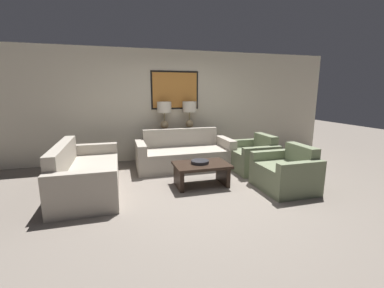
{
  "coord_description": "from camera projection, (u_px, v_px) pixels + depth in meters",
  "views": [
    {
      "loc": [
        -1.38,
        -3.79,
        1.68
      ],
      "look_at": [
        0.0,
        0.99,
        0.65
      ],
      "focal_mm": 24.0,
      "sensor_mm": 36.0,
      "label": 1
    }
  ],
  "objects": [
    {
      "name": "console_table",
      "position": [
        177.0,
        145.0,
        6.35
      ],
      "size": [
        1.2,
        0.37,
        0.76
      ],
      "color": "brown",
      "rests_on": "ground_plane"
    },
    {
      "name": "table_lamp_left",
      "position": [
        164.0,
        111.0,
        6.09
      ],
      "size": [
        0.34,
        0.34,
        0.67
      ],
      "color": "tan",
      "rests_on": "console_table"
    },
    {
      "name": "decorative_bowl",
      "position": [
        200.0,
        162.0,
        4.59
      ],
      "size": [
        0.32,
        0.32,
        0.05
      ],
      "color": "#232328",
      "rests_on": "coffee_table"
    },
    {
      "name": "coffee_table",
      "position": [
        201.0,
        170.0,
        4.6
      ],
      "size": [
        0.97,
        0.66,
        0.41
      ],
      "color": "black",
      "rests_on": "ground_plane"
    },
    {
      "name": "back_wall",
      "position": [
        175.0,
        105.0,
        6.4
      ],
      "size": [
        8.46,
        0.12,
        2.65
      ],
      "color": "beige",
      "rests_on": "ground_plane"
    },
    {
      "name": "couch_by_side",
      "position": [
        86.0,
        175.0,
        4.36
      ],
      "size": [
        0.95,
        2.1,
        0.83
      ],
      "color": "#ADA393",
      "rests_on": "ground_plane"
    },
    {
      "name": "ground_plane",
      "position": [
        208.0,
        194.0,
        4.28
      ],
      "size": [
        20.0,
        20.0,
        0.0
      ],
      "primitive_type": "plane",
      "color": "slate"
    },
    {
      "name": "table_lamp_right",
      "position": [
        189.0,
        110.0,
        6.26
      ],
      "size": [
        0.34,
        0.34,
        0.67
      ],
      "color": "tan",
      "rests_on": "console_table"
    },
    {
      "name": "armchair_near_camera",
      "position": [
        286.0,
        173.0,
        4.43
      ],
      "size": [
        0.83,
        0.96,
        0.76
      ],
      "color": "#707A5B",
      "rests_on": "ground_plane"
    },
    {
      "name": "couch_by_back_wall",
      "position": [
        184.0,
        155.0,
        5.75
      ],
      "size": [
        2.1,
        0.95,
        0.83
      ],
      "color": "#ADA393",
      "rests_on": "ground_plane"
    },
    {
      "name": "armchair_near_back_wall",
      "position": [
        253.0,
        157.0,
        5.51
      ],
      "size": [
        0.83,
        0.96,
        0.76
      ],
      "color": "#707A5B",
      "rests_on": "ground_plane"
    }
  ]
}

